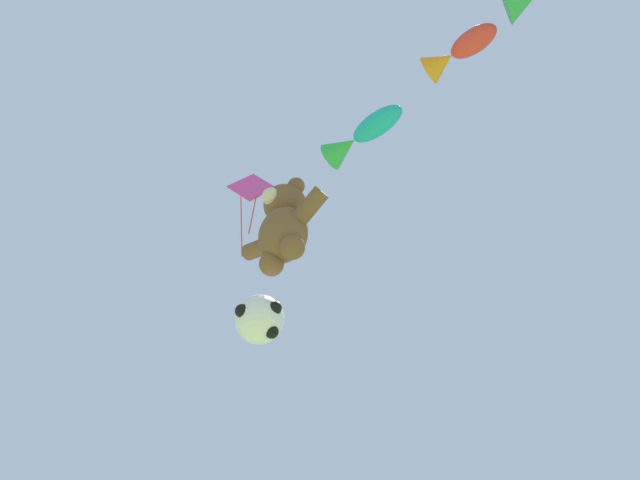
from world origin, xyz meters
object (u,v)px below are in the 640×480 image
fish_kite_crimson (457,52)px  diamond_kite (251,193)px  fish_kite_teal (360,136)px  teddy_bear_kite (283,225)px  soccer_ball_kite (260,319)px

fish_kite_crimson → diamond_kite: size_ratio=0.52×
fish_kite_teal → fish_kite_crimson: 2.64m
diamond_kite → teddy_bear_kite: bearing=-22.6°
soccer_ball_kite → fish_kite_crimson: bearing=16.5°
soccer_ball_kite → fish_kite_crimson: 6.93m
teddy_bear_kite → fish_kite_teal: bearing=54.3°
teddy_bear_kite → fish_kite_crimson: bearing=21.1°
diamond_kite → fish_kite_crimson: bearing=1.9°
teddy_bear_kite → fish_kite_teal: 3.66m
fish_kite_crimson → diamond_kite: 6.35m
fish_kite_teal → diamond_kite: (-3.63, -0.09, 1.43)m
soccer_ball_kite → fish_kite_crimson: size_ratio=0.55×
soccer_ball_kite → teddy_bear_kite: bearing=-12.6°
teddy_bear_kite → soccer_ball_kite: (-0.61, 0.14, -1.79)m
teddy_bear_kite → fish_kite_crimson: size_ratio=1.28×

